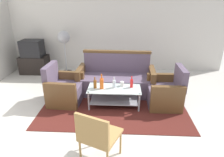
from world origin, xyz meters
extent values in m
plane|color=beige|center=(0.00, 0.00, 0.00)|extent=(14.00, 14.00, 0.00)
cube|color=silver|center=(0.00, 3.06, 1.40)|extent=(6.52, 0.12, 2.80)
cube|color=#511E19|center=(0.02, 0.75, 0.01)|extent=(3.01, 2.01, 0.01)
cube|color=#5B4C60|center=(0.04, 1.31, 0.22)|extent=(1.62, 0.76, 0.42)
cube|color=#5B4C60|center=(0.05, 1.63, 0.67)|extent=(1.60, 0.20, 0.48)
cube|color=brown|center=(0.88, 1.28, 0.32)|extent=(0.14, 0.70, 0.62)
cube|color=brown|center=(-0.80, 1.34, 0.32)|extent=(0.14, 0.70, 0.62)
cube|color=brown|center=(0.05, 1.63, 0.94)|extent=(1.64, 0.16, 0.06)
cube|color=#5B4C60|center=(-1.03, 0.82, 0.21)|extent=(0.70, 0.64, 0.40)
cube|color=#5B4C60|center=(-1.34, 0.84, 0.64)|extent=(0.16, 0.61, 0.45)
cube|color=brown|center=(-1.01, 1.15, 0.30)|extent=(0.66, 0.14, 0.58)
cube|color=brown|center=(-1.05, 0.49, 0.30)|extent=(0.66, 0.14, 0.58)
cube|color=#5B4C60|center=(1.08, 0.79, 0.21)|extent=(0.66, 0.61, 0.40)
cube|color=#5B4C60|center=(1.39, 0.79, 0.64)|extent=(0.12, 0.60, 0.45)
cube|color=brown|center=(1.08, 0.46, 0.30)|extent=(0.66, 0.11, 0.58)
cube|color=brown|center=(1.07, 1.12, 0.30)|extent=(0.66, 0.11, 0.58)
cube|color=silver|center=(0.03, 0.74, 0.40)|extent=(1.10, 0.60, 0.02)
cube|color=#9E9EA5|center=(0.03, 0.74, 0.13)|extent=(1.00, 0.52, 0.02)
cylinder|color=#9E9EA5|center=(-0.48, 1.00, 0.21)|extent=(0.04, 0.04, 0.40)
cylinder|color=#9E9EA5|center=(0.54, 1.00, 0.21)|extent=(0.04, 0.04, 0.40)
cylinder|color=#9E9EA5|center=(-0.48, 0.48, 0.21)|extent=(0.04, 0.04, 0.40)
cylinder|color=#9E9EA5|center=(0.54, 0.48, 0.21)|extent=(0.04, 0.04, 0.40)
cylinder|color=#D85919|center=(-0.23, 0.67, 0.52)|extent=(0.08, 0.08, 0.22)
cylinder|color=#D85919|center=(-0.23, 0.67, 0.68)|extent=(0.03, 0.03, 0.10)
cylinder|color=brown|center=(-0.37, 0.69, 0.50)|extent=(0.07, 0.07, 0.17)
cylinder|color=brown|center=(-0.37, 0.69, 0.62)|extent=(0.03, 0.03, 0.07)
cylinder|color=silver|center=(0.02, 0.73, 0.49)|extent=(0.07, 0.07, 0.17)
cylinder|color=silver|center=(0.02, 0.73, 0.61)|extent=(0.03, 0.03, 0.07)
cylinder|color=red|center=(0.39, 0.76, 0.50)|extent=(0.06, 0.06, 0.18)
cylinder|color=red|center=(0.39, 0.76, 0.62)|extent=(0.02, 0.02, 0.08)
cylinder|color=silver|center=(0.19, 0.82, 0.46)|extent=(0.08, 0.08, 0.10)
cube|color=black|center=(-2.46, 2.55, 0.26)|extent=(0.80, 0.50, 0.52)
cube|color=black|center=(-2.46, 2.55, 0.76)|extent=(0.61, 0.45, 0.48)
cube|color=black|center=(-2.46, 2.77, 0.76)|extent=(0.51, 0.01, 0.36)
cylinder|color=#2D2D33|center=(-1.51, 2.60, 0.01)|extent=(0.32, 0.32, 0.03)
cylinder|color=#B2B2B7|center=(-1.51, 2.60, 0.51)|extent=(0.03, 0.03, 0.95)
sphere|color=#B2B2B7|center=(-1.51, 2.60, 1.09)|extent=(0.36, 0.36, 0.36)
cube|color=#AD844C|center=(-0.10, -0.81, 0.42)|extent=(0.63, 0.63, 0.04)
cube|color=#AD844C|center=(-0.18, -1.01, 0.64)|extent=(0.46, 0.23, 0.40)
cylinder|color=#AD844C|center=(-0.21, -0.53, 0.21)|extent=(0.03, 0.03, 0.42)
cylinder|color=#AD844C|center=(0.18, -0.70, 0.21)|extent=(0.03, 0.03, 0.42)
cylinder|color=#AD844C|center=(-0.37, -0.92, 0.21)|extent=(0.03, 0.03, 0.42)
camera|label=1|loc=(0.17, -3.00, 2.19)|focal=31.65mm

